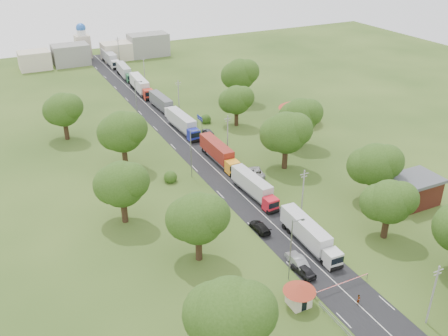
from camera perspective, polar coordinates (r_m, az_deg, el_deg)
ground at (r=89.62m, az=3.34°, el=-4.26°), size 260.00×260.00×0.00m
road at (r=105.26m, az=-2.02°, el=0.79°), size 8.00×200.00×0.04m
boom_barrier at (r=71.84m, az=12.49°, el=-13.09°), size 9.22×0.35×1.18m
guard_booth at (r=68.15m, az=8.61°, el=-13.85°), size 4.40×4.40×3.45m
info_sign at (r=118.54m, az=-2.78°, el=5.45°), size 0.12×3.10×4.10m
pole_0 at (r=68.31m, az=22.75°, el=-13.16°), size 1.60×0.24×9.00m
pole_1 at (r=84.84m, az=9.00°, el=-2.84°), size 1.60×0.24×9.00m
pole_2 at (r=106.29m, az=0.42°, el=3.85°), size 1.60×0.24×9.00m
pole_3 at (r=130.25m, az=-5.21°, el=8.16°), size 1.60×0.24×9.00m
pole_4 at (r=155.56m, az=-9.11°, el=11.06°), size 1.60×0.24×9.00m
pole_5 at (r=181.67m, az=-11.95°, el=13.10°), size 1.60×0.24×9.00m
lamp_0 at (r=70.10m, az=7.74°, el=-8.94°), size 2.03×0.22×10.00m
lamp_1 at (r=96.81m, az=-3.71°, el=1.95°), size 2.03×0.22×10.00m
lamp_2 at (r=127.60m, az=-9.96°, el=7.87°), size 2.03×0.22×10.00m
tree_2 at (r=81.84m, az=18.33°, el=-3.64°), size 8.00×8.00×10.10m
tree_3 at (r=91.57m, az=16.88°, el=0.40°), size 8.80×8.80×11.07m
tree_4 at (r=99.95m, az=7.09°, el=4.07°), size 9.60×9.60×12.05m
tree_5 at (r=111.07m, az=8.75°, el=5.98°), size 8.80×8.80×11.07m
tree_6 at (r=121.40m, az=1.41°, el=7.81°), size 8.00×8.00×10.10m
tree_7 at (r=137.70m, az=1.83°, el=10.68°), size 9.60×9.60×12.05m
tree_9 at (r=56.16m, az=0.62°, el=-16.32°), size 9.60×9.60×12.05m
tree_10 at (r=72.59m, az=-3.05°, el=-5.72°), size 8.80×8.80×11.07m
tree_11 at (r=83.07m, az=-11.67°, el=-1.77°), size 8.80×8.80×11.07m
tree_12 at (r=101.72m, az=-11.57°, el=4.12°), size 9.60×9.60×12.05m
tree_13 at (r=118.94m, az=-17.94°, el=6.39°), size 8.80×8.80×11.07m
house_brick at (r=95.08m, az=20.86°, el=-2.36°), size 8.60×6.60×5.20m
house_cream at (r=125.72m, az=8.61°, el=6.76°), size 10.08×10.08×5.80m
distant_town at (r=185.58m, az=-13.81°, el=12.82°), size 52.00×8.00×8.00m
church at (r=191.87m, az=-15.85°, el=13.62°), size 5.00×5.00×12.30m
truck_0 at (r=79.29m, az=9.68°, el=-7.46°), size 2.82×14.06×3.89m
truck_1 at (r=91.39m, az=3.47°, el=-2.15°), size 2.89×13.62×3.76m
truck_2 at (r=104.09m, az=-0.61°, el=1.79°), size 2.52×14.52×4.03m
truck_3 at (r=119.48m, az=-4.71°, el=5.14°), size 3.00×14.87×4.11m
truck_4 at (r=133.64m, az=-7.07°, el=7.35°), size 2.79×13.85×3.83m
truck_5 at (r=148.47m, az=-9.51°, el=9.30°), size 3.32×15.70×4.34m
truck_6 at (r=164.55m, az=-11.29°, el=10.79°), size 2.99×13.86×3.83m
truck_7 at (r=180.86m, az=-12.91°, el=12.16°), size 2.78×15.45×4.28m
car_lane_front at (r=74.10m, az=9.06°, el=-11.45°), size 2.13×4.49×1.48m
car_lane_mid at (r=75.60m, az=8.35°, el=-10.44°), size 2.17×5.04×1.62m
car_lane_rear at (r=82.48m, az=4.11°, el=-6.75°), size 2.03×4.80×1.38m
car_verge_near at (r=99.41m, az=3.71°, el=-0.45°), size 3.49×5.63×1.45m
car_verge_far at (r=117.99m, az=-1.87°, el=4.16°), size 1.80×4.20×1.42m
pedestrian_near at (r=70.70m, az=15.13°, el=-14.34°), size 0.67×0.59×1.55m
pedestrian_booth at (r=68.94m, az=9.32°, el=-14.75°), size 1.08×1.10×1.79m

